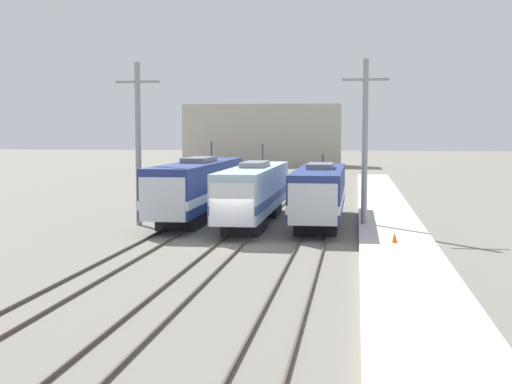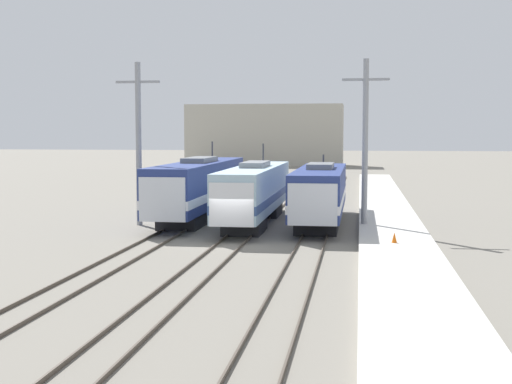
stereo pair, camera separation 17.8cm
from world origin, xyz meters
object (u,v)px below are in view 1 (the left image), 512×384
Objects in this scene: locomotive_center at (254,192)px; locomotive_far_right at (320,194)px; catenary_tower_left at (138,141)px; traffic_cone at (395,237)px; catenary_tower_right at (365,142)px; locomotive_far_left at (198,187)px.

locomotive_center reaches higher than locomotive_far_right.
traffic_cone is (16.29, -7.72, -4.91)m from catenary_tower_left.
catenary_tower_right is (14.76, 0.00, 0.00)m from catenary_tower_left.
locomotive_far_left is 9.04m from locomotive_far_right.
catenary_tower_left reaches higher than locomotive_far_right.
locomotive_far_right is (4.38, 0.07, -0.04)m from locomotive_center.
locomotive_center is (4.38, -2.33, -0.09)m from locomotive_far_left.
catenary_tower_right is 9.28m from traffic_cone.
locomotive_far_left is 36.30× the size of traffic_cone.
catenary_tower_right is (7.27, -1.52, 3.40)m from locomotive_center.
catenary_tower_left is at bearing 180.00° from catenary_tower_right.
locomotive_far_left is 1.22× the size of locomotive_far_right.
locomotive_far_right is (8.75, -2.25, -0.13)m from locomotive_far_left.
catenary_tower_right reaches higher than locomotive_center.
locomotive_far_right is 1.52× the size of catenary_tower_right.
catenary_tower_left is (-7.49, -1.52, 3.40)m from locomotive_center.
catenary_tower_left is at bearing 154.63° from traffic_cone.
traffic_cone is at bearing -46.42° from locomotive_center.
locomotive_center is 8.17m from catenary_tower_right.
locomotive_far_left is at bearing 51.05° from catenary_tower_left.
locomotive_far_right is 1.52× the size of catenary_tower_left.
traffic_cone is at bearing -64.62° from locomotive_far_right.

